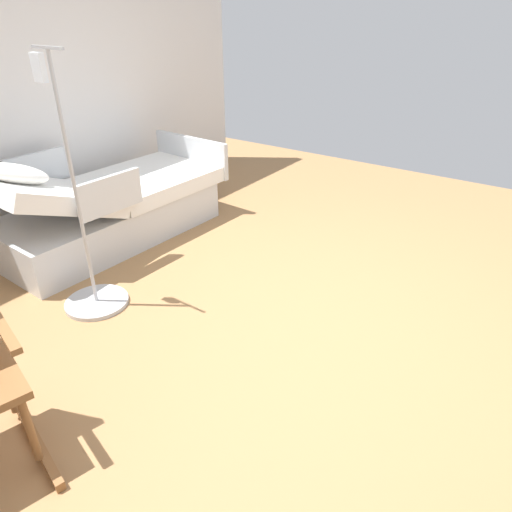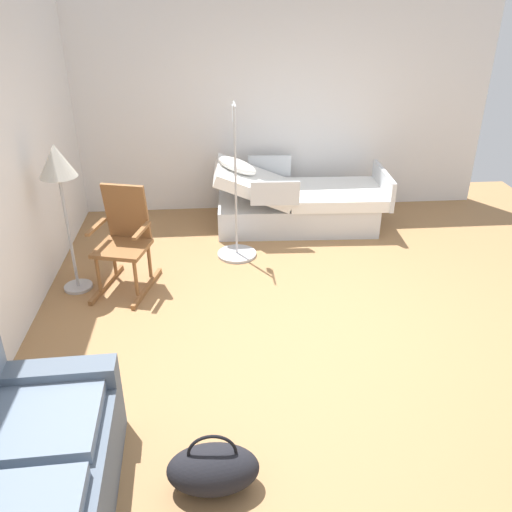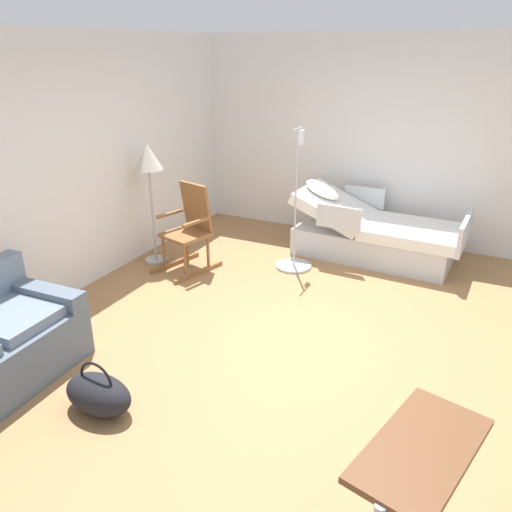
% 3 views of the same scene
% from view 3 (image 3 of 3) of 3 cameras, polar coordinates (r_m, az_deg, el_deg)
% --- Properties ---
extents(ground_plane, '(7.18, 7.18, 0.00)m').
position_cam_3_polar(ground_plane, '(4.87, 5.22, -8.80)').
color(ground_plane, '#9E7247').
extents(back_wall, '(5.94, 0.10, 2.70)m').
position_cam_3_polar(back_wall, '(5.75, -19.99, 9.50)').
color(back_wall, white).
rests_on(back_wall, ground).
extents(side_wall, '(0.10, 5.39, 2.70)m').
position_cam_3_polar(side_wall, '(7.07, 14.41, 12.41)').
color(side_wall, white).
rests_on(side_wall, ground).
extents(hospital_bed, '(1.07, 2.15, 0.95)m').
position_cam_3_polar(hospital_bed, '(6.61, 13.17, 2.33)').
color(hospital_bed, silver).
rests_on(hospital_bed, ground).
extents(rocking_chair, '(0.86, 0.65, 1.05)m').
position_cam_3_polar(rocking_chair, '(6.09, -7.54, 3.05)').
color(rocking_chair, brown).
rests_on(rocking_chair, ground).
extents(floor_lamp, '(0.34, 0.34, 1.48)m').
position_cam_3_polar(floor_lamp, '(6.16, -12.07, 10.00)').
color(floor_lamp, '#B2B5BA').
rests_on(floor_lamp, ground).
extents(overbed_table, '(0.88, 0.58, 0.84)m').
position_cam_3_polar(overbed_table, '(2.75, 16.68, -25.49)').
color(overbed_table, '#B2B5BA').
rests_on(overbed_table, ground).
extents(duffel_bag, '(0.33, 0.57, 0.43)m').
position_cam_3_polar(duffel_bag, '(4.04, -17.41, -14.67)').
color(duffel_bag, black).
rests_on(duffel_bag, ground).
extents(iv_pole, '(0.44, 0.44, 1.69)m').
position_cam_3_polar(iv_pole, '(6.16, 4.36, 0.91)').
color(iv_pole, '#B2B5BA').
rests_on(iv_pole, ground).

